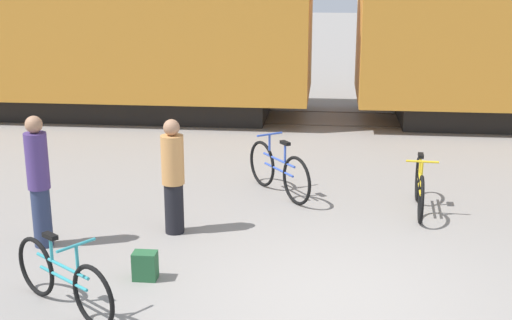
{
  "coord_description": "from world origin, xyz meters",
  "views": [
    {
      "loc": [
        -0.09,
        -7.28,
        3.7
      ],
      "look_at": [
        -1.02,
        1.62,
        1.1
      ],
      "focal_mm": 50.0,
      "sensor_mm": 36.0,
      "label": 1
    }
  ],
  "objects_px": {
    "person_in_purple": "(39,181)",
    "freight_train": "(336,0)",
    "bicycle_blue": "(279,171)",
    "bicycle_teal": "(63,279)",
    "backpack": "(145,266)",
    "bicycle_yellow": "(419,187)",
    "person_in_tan": "(173,176)"
  },
  "relations": [
    {
      "from": "freight_train",
      "to": "person_in_tan",
      "type": "xyz_separation_m",
      "value": [
        -2.15,
        -7.29,
        -1.9
      ]
    },
    {
      "from": "freight_train",
      "to": "bicycle_teal",
      "type": "relative_size",
      "value": 17.53
    },
    {
      "from": "bicycle_teal",
      "to": "backpack",
      "type": "bearing_deg",
      "value": 51.45
    },
    {
      "from": "freight_train",
      "to": "bicycle_yellow",
      "type": "distance_m",
      "value": 6.64
    },
    {
      "from": "backpack",
      "to": "bicycle_yellow",
      "type": "bearing_deg",
      "value": 37.84
    },
    {
      "from": "person_in_purple",
      "to": "backpack",
      "type": "xyz_separation_m",
      "value": [
        1.58,
        -0.85,
        -0.73
      ]
    },
    {
      "from": "freight_train",
      "to": "bicycle_blue",
      "type": "height_order",
      "value": "freight_train"
    },
    {
      "from": "bicycle_yellow",
      "to": "freight_train",
      "type": "bearing_deg",
      "value": 101.95
    },
    {
      "from": "freight_train",
      "to": "bicycle_teal",
      "type": "bearing_deg",
      "value": -106.53
    },
    {
      "from": "bicycle_teal",
      "to": "person_in_tan",
      "type": "distance_m",
      "value": 2.46
    },
    {
      "from": "bicycle_blue",
      "to": "backpack",
      "type": "bearing_deg",
      "value": -112.52
    },
    {
      "from": "freight_train",
      "to": "bicycle_blue",
      "type": "relative_size",
      "value": 16.99
    },
    {
      "from": "person_in_purple",
      "to": "freight_train",
      "type": "bearing_deg",
      "value": -11.03
    },
    {
      "from": "bicycle_teal",
      "to": "person_in_tan",
      "type": "relative_size",
      "value": 0.91
    },
    {
      "from": "bicycle_teal",
      "to": "person_in_purple",
      "type": "bearing_deg",
      "value": 118.47
    },
    {
      "from": "freight_train",
      "to": "bicycle_teal",
      "type": "height_order",
      "value": "freight_train"
    },
    {
      "from": "bicycle_blue",
      "to": "bicycle_yellow",
      "type": "bearing_deg",
      "value": -14.03
    },
    {
      "from": "bicycle_blue",
      "to": "bicycle_yellow",
      "type": "height_order",
      "value": "bicycle_blue"
    },
    {
      "from": "person_in_tan",
      "to": "backpack",
      "type": "bearing_deg",
      "value": -86.34
    },
    {
      "from": "bicycle_blue",
      "to": "person_in_purple",
      "type": "distance_m",
      "value": 3.8
    },
    {
      "from": "bicycle_blue",
      "to": "bicycle_teal",
      "type": "bearing_deg",
      "value": -116.26
    },
    {
      "from": "bicycle_teal",
      "to": "backpack",
      "type": "xyz_separation_m",
      "value": [
        0.67,
        0.84,
        -0.2
      ]
    },
    {
      "from": "bicycle_blue",
      "to": "bicycle_yellow",
      "type": "relative_size",
      "value": 0.9
    },
    {
      "from": "freight_train",
      "to": "bicycle_teal",
      "type": "xyz_separation_m",
      "value": [
        -2.85,
        -9.61,
        -2.34
      ]
    },
    {
      "from": "bicycle_yellow",
      "to": "bicycle_blue",
      "type": "bearing_deg",
      "value": 165.97
    },
    {
      "from": "person_in_purple",
      "to": "backpack",
      "type": "distance_m",
      "value": 1.94
    },
    {
      "from": "bicycle_blue",
      "to": "bicycle_yellow",
      "type": "xyz_separation_m",
      "value": [
        2.13,
        -0.53,
        -0.03
      ]
    },
    {
      "from": "bicycle_yellow",
      "to": "person_in_tan",
      "type": "xyz_separation_m",
      "value": [
        -3.44,
        -1.21,
        0.44
      ]
    },
    {
      "from": "person_in_tan",
      "to": "person_in_purple",
      "type": "bearing_deg",
      "value": -153.55
    },
    {
      "from": "person_in_purple",
      "to": "person_in_tan",
      "type": "bearing_deg",
      "value": -54.09
    },
    {
      "from": "bicycle_blue",
      "to": "backpack",
      "type": "distance_m",
      "value": 3.5
    },
    {
      "from": "freight_train",
      "to": "person_in_purple",
      "type": "relative_size",
      "value": 14.54
    }
  ]
}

